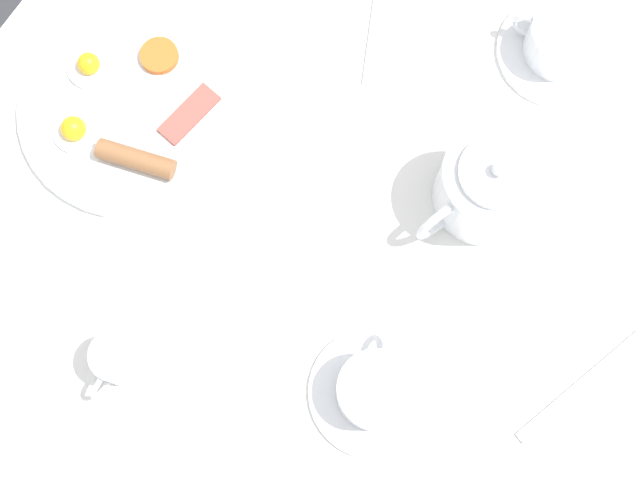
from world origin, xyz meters
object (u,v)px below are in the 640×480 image
teacup_with_saucer_right (560,43)px  fork_by_plate (375,26)px  knife_by_plate (581,386)px  breakfast_plate (130,109)px  napkin_folded (2,425)px  creamer_jug (120,359)px  teacup_with_saucer_left (375,390)px  teapot_near (488,186)px

teacup_with_saucer_right → fork_by_plate: teacup_with_saucer_right is taller
knife_by_plate → breakfast_plate: bearing=-89.8°
napkin_folded → breakfast_plate: bearing=-166.0°
creamer_jug → teacup_with_saucer_left: bearing=115.6°
breakfast_plate → napkin_folded: size_ratio=2.23×
fork_by_plate → breakfast_plate: bearing=-36.7°
teacup_with_saucer_left → fork_by_plate: teacup_with_saucer_left is taller
teacup_with_saucer_right → creamer_jug: (0.63, -0.24, 0.01)m
breakfast_plate → teacup_with_saucer_left: (0.14, 0.45, 0.02)m
breakfast_plate → teacup_with_saucer_right: teacup_with_saucer_right is taller
teacup_with_saucer_right → creamer_jug: size_ratio=1.80×
teapot_near → napkin_folded: bearing=170.8°
napkin_folded → fork_by_plate: size_ratio=0.81×
knife_by_plate → napkin_folded: bearing=-53.8°
teacup_with_saucer_left → teacup_with_saucer_right: size_ratio=1.00×
knife_by_plate → teapot_near: bearing=-122.4°
breakfast_plate → creamer_jug: creamer_jug is taller
fork_by_plate → teapot_near: bearing=60.9°
teacup_with_saucer_right → napkin_folded: (0.77, -0.32, -0.02)m
teacup_with_saucer_right → napkin_folded: 0.84m
napkin_folded → fork_by_plate: bearing=171.5°
fork_by_plate → knife_by_plate: 0.53m
teapot_near → fork_by_plate: size_ratio=1.26×
teacup_with_saucer_left → fork_by_plate: (-0.41, -0.25, -0.03)m
breakfast_plate → teapot_near: 0.46m
teapot_near → teacup_with_saucer_left: 0.28m
teapot_near → teacup_with_saucer_right: (-0.23, -0.02, -0.03)m
breakfast_plate → creamer_jug: 0.32m
teapot_near → napkin_folded: teapot_near is taller
teapot_near → teacup_with_saucer_left: (0.28, 0.01, -0.02)m
teacup_with_saucer_right → napkin_folded: size_ratio=1.19×
breakfast_plate → teacup_with_saucer_left: size_ratio=1.87×
teacup_with_saucer_right → napkin_folded: teacup_with_saucer_right is taller
teapot_near → creamer_jug: bearing=170.2°
creamer_jug → teapot_near: bearing=147.6°
creamer_jug → napkin_folded: (0.14, -0.08, -0.03)m
teacup_with_saucer_right → knife_by_plate: teacup_with_saucer_right is taller
creamer_jug → knife_by_plate: size_ratio=0.45×
teacup_with_saucer_left → knife_by_plate: bearing=124.0°
teapot_near → breakfast_plate: bearing=130.3°
breakfast_plate → teacup_with_saucer_left: bearing=73.2°
teapot_near → knife_by_plate: 0.26m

